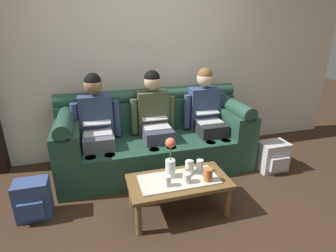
# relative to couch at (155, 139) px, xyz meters

# --- Properties ---
(ground_plane) EXTENTS (14.00, 14.00, 0.00)m
(ground_plane) POSITION_rel_couch_xyz_m (-0.00, -1.17, -0.37)
(ground_plane) COLOR #382619
(back_wall_patterned) EXTENTS (6.00, 0.12, 2.90)m
(back_wall_patterned) POSITION_rel_couch_xyz_m (-0.00, 0.53, 1.08)
(back_wall_patterned) COLOR silver
(back_wall_patterned) RESTS_ON ground_plane
(couch) EXTENTS (2.32, 0.88, 0.96)m
(couch) POSITION_rel_couch_xyz_m (0.00, 0.00, 0.00)
(couch) COLOR #234738
(couch) RESTS_ON ground_plane
(person_left) EXTENTS (0.56, 0.67, 1.22)m
(person_left) POSITION_rel_couch_xyz_m (-0.69, -0.00, 0.29)
(person_left) COLOR #595B66
(person_left) RESTS_ON ground_plane
(person_middle) EXTENTS (0.56, 0.67, 1.22)m
(person_middle) POSITION_rel_couch_xyz_m (-0.00, -0.00, 0.29)
(person_middle) COLOR #383D4C
(person_middle) RESTS_ON ground_plane
(person_right) EXTENTS (0.56, 0.67, 1.22)m
(person_right) POSITION_rel_couch_xyz_m (0.69, -0.00, 0.29)
(person_right) COLOR #232326
(person_right) RESTS_ON ground_plane
(coffee_table) EXTENTS (0.95, 0.49, 0.37)m
(coffee_table) POSITION_rel_couch_xyz_m (-0.00, -0.96, -0.06)
(coffee_table) COLOR brown
(coffee_table) RESTS_ON ground_plane
(flower_vase) EXTENTS (0.09, 0.09, 0.40)m
(flower_vase) POSITION_rel_couch_xyz_m (-0.06, -0.90, 0.18)
(flower_vase) COLOR silver
(flower_vase) RESTS_ON coffee_table
(cup_near_left) EXTENTS (0.08, 0.08, 0.12)m
(cup_near_left) POSITION_rel_couch_xyz_m (0.14, -0.88, 0.06)
(cup_near_left) COLOR white
(cup_near_left) RESTS_ON coffee_table
(cup_near_right) EXTENTS (0.07, 0.07, 0.12)m
(cup_near_right) POSITION_rel_couch_xyz_m (0.25, -0.88, 0.06)
(cup_near_right) COLOR silver
(cup_near_right) RESTS_ON coffee_table
(cup_far_center) EXTENTS (0.08, 0.08, 0.12)m
(cup_far_center) POSITION_rel_couch_xyz_m (0.25, -1.06, 0.06)
(cup_far_center) COLOR #B26633
(cup_far_center) RESTS_ON coffee_table
(cup_far_left) EXTENTS (0.07, 0.07, 0.09)m
(cup_far_left) POSITION_rel_couch_xyz_m (0.05, -1.04, 0.05)
(cup_far_left) COLOR white
(cup_far_left) RESTS_ON coffee_table
(cup_far_right) EXTENTS (0.06, 0.06, 0.10)m
(cup_far_right) POSITION_rel_couch_xyz_m (-0.13, -1.04, 0.05)
(cup_far_right) COLOR silver
(cup_far_right) RESTS_ON coffee_table
(backpack_left) EXTENTS (0.30, 0.26, 0.38)m
(backpack_left) POSITION_rel_couch_xyz_m (-1.34, -0.66, -0.18)
(backpack_left) COLOR #33477A
(backpack_left) RESTS_ON ground_plane
(backpack_right) EXTENTS (0.35, 0.29, 0.37)m
(backpack_right) POSITION_rel_couch_xyz_m (1.38, -0.53, -0.19)
(backpack_right) COLOR #B7B7BC
(backpack_right) RESTS_ON ground_plane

